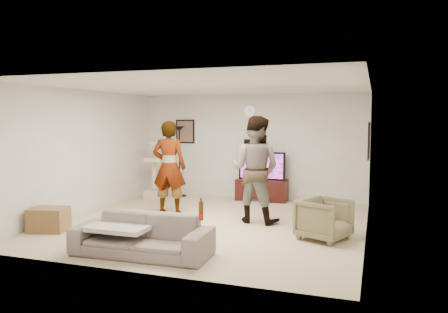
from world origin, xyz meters
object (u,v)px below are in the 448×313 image
(tv, at_px, (262,166))
(side_table, at_px, (49,219))
(cat_tree, at_px, (154,170))
(sofa, at_px, (142,235))
(floor_lamp, at_px, (180,162))
(beer_bottle, at_px, (201,211))
(armchair, at_px, (324,219))
(person_left, at_px, (169,167))
(person_right, at_px, (255,169))
(tv_stand, at_px, (262,190))

(tv, height_order, side_table, tv)
(tv, distance_m, side_table, 4.85)
(cat_tree, height_order, sofa, cat_tree)
(floor_lamp, relative_size, beer_bottle, 6.94)
(sofa, xyz_separation_m, armchair, (2.34, 1.66, 0.04))
(tv, height_order, armchair, tv)
(person_left, height_order, sofa, person_left)
(floor_lamp, height_order, armchair, floor_lamp)
(cat_tree, distance_m, side_table, 3.43)
(person_left, distance_m, sofa, 2.83)
(beer_bottle, bearing_deg, sofa, 180.00)
(tv, distance_m, armchair, 3.47)
(person_right, relative_size, side_table, 3.25)
(tv, xyz_separation_m, side_table, (-2.76, -3.95, -0.62))
(tv_stand, height_order, cat_tree, cat_tree)
(tv, bearing_deg, cat_tree, -167.47)
(beer_bottle, height_order, armchair, beer_bottle)
(floor_lamp, height_order, beer_bottle, floor_lamp)
(tv_stand, xyz_separation_m, sofa, (-0.57, -4.60, 0.04))
(tv, xyz_separation_m, sofa, (-0.57, -4.60, -0.54))
(sofa, bearing_deg, person_right, 66.45)
(cat_tree, height_order, beer_bottle, cat_tree)
(beer_bottle, bearing_deg, cat_tree, 125.29)
(tv_stand, xyz_separation_m, person_left, (-1.43, -1.98, 0.70))
(floor_lamp, relative_size, cat_tree, 1.25)
(side_table, bearing_deg, tv_stand, 55.06)
(cat_tree, relative_size, sofa, 0.71)
(floor_lamp, distance_m, person_left, 1.98)
(tv_stand, xyz_separation_m, cat_tree, (-2.53, -0.56, 0.45))
(tv_stand, xyz_separation_m, beer_bottle, (0.33, -4.60, 0.45))
(beer_bottle, distance_m, side_table, 3.19)
(person_left, bearing_deg, tv, -134.47)
(tv, distance_m, sofa, 4.67)
(floor_lamp, relative_size, armchair, 2.39)
(tv_stand, distance_m, armchair, 3.44)
(floor_lamp, bearing_deg, tv_stand, 3.03)
(tv_stand, relative_size, sofa, 0.61)
(cat_tree, bearing_deg, tv_stand, 12.53)
(tv, bearing_deg, tv_stand, 0.00)
(tv_stand, relative_size, person_right, 0.60)
(tv_stand, height_order, person_right, person_right)
(tv_stand, xyz_separation_m, floor_lamp, (-2.07, -0.11, 0.62))
(cat_tree, bearing_deg, floor_lamp, 44.02)
(tv, bearing_deg, beer_bottle, -85.95)
(cat_tree, distance_m, armchair, 4.93)
(person_left, bearing_deg, cat_tree, -60.79)
(tv, distance_m, person_left, 2.45)
(floor_lamp, relative_size, side_table, 2.85)
(tv, xyz_separation_m, beer_bottle, (0.33, -4.60, -0.13))
(person_right, bearing_deg, side_table, 37.97)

